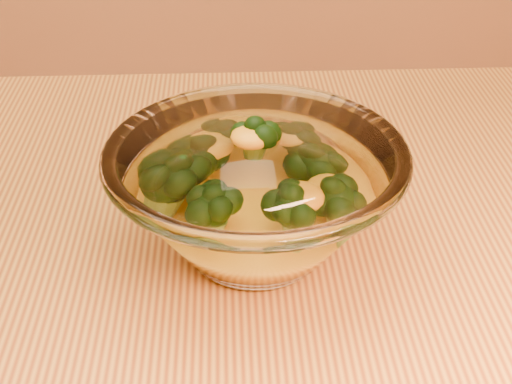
# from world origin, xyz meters

# --- Properties ---
(glass_bowl) EXTENTS (0.19, 0.19, 0.08)m
(glass_bowl) POSITION_xyz_m (-0.04, 0.11, 0.79)
(glass_bowl) COLOR white
(glass_bowl) RESTS_ON table
(cheese_sauce) EXTENTS (0.11, 0.11, 0.03)m
(cheese_sauce) POSITION_xyz_m (-0.04, 0.11, 0.78)
(cheese_sauce) COLOR #E8A213
(cheese_sauce) RESTS_ON glass_bowl
(broccoli_heap) EXTENTS (0.13, 0.11, 0.06)m
(broccoli_heap) POSITION_xyz_m (-0.05, 0.11, 0.80)
(broccoli_heap) COLOR black
(broccoli_heap) RESTS_ON cheese_sauce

